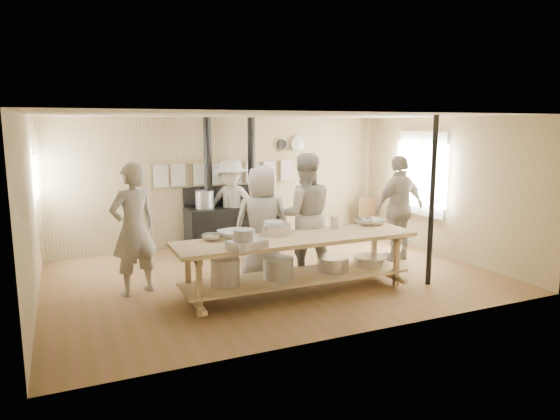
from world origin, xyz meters
The scene contains 24 objects.
ground centered at (0.00, 0.00, 0.00)m, with size 7.00×7.00×0.00m, color brown.
room_shell centered at (0.00, 0.00, 1.62)m, with size 7.00×7.00×7.00m.
window_right centered at (3.47, 0.60, 1.50)m, with size 0.09×1.50×1.65m.
left_opening centered at (-3.45, 2.00, 1.60)m, with size 0.00×0.90×0.90m.
stove centered at (-0.01, 2.12, 0.52)m, with size 1.90×0.75×2.60m.
towel_rail centered at (0.00, 2.40, 1.55)m, with size 3.00×0.04×0.47m.
back_wall_shelf centered at (1.46, 2.43, 2.00)m, with size 0.63×0.14×0.32m.
prep_table centered at (-0.01, -0.90, 0.52)m, with size 3.60×0.90×0.85m.
support_post centered at (2.05, -1.35, 1.30)m, with size 0.08×0.08×2.60m, color black.
cook_far_left centered at (-2.17, 0.06, 0.97)m, with size 0.71×0.46×1.94m, color #A39B90.
cook_left centered at (0.49, -0.15, 1.01)m, with size 0.98×0.76×2.02m, color #A39B90.
cook_center centered at (-0.22, -0.07, 0.92)m, with size 0.90×0.58×1.84m, color #A39B90.
cook_right centered at (2.51, 0.04, 0.96)m, with size 1.13×0.47×1.92m, color #A39B90.
cook_by_window centered at (-0.06, 1.95, 0.91)m, with size 1.17×0.67×1.81m, color #A39B90.
chair centered at (3.16, 1.97, 0.25)m, with size 0.51×0.51×0.84m.
bowl_white_a centered at (-0.86, -0.57, 0.90)m, with size 0.44×0.44×0.11m, color silver.
bowl_steel_a centered at (-1.20, -0.61, 0.89)m, with size 0.28×0.28×0.09m, color silver.
bowl_white_b centered at (1.55, -0.57, 0.89)m, with size 0.37×0.37×0.09m, color silver.
bowl_steel_b centered at (1.40, -0.57, 0.90)m, with size 0.33×0.33×0.10m, color silver.
roasting_pan centered at (-0.90, -1.23, 0.90)m, with size 0.48×0.32×0.11m, color #B2B2B7.
mixing_bowl_large centered at (-0.22, -0.60, 0.92)m, with size 0.46×0.46×0.15m, color silver.
bucket_galv centered at (-0.94, -1.23, 0.98)m, with size 0.28×0.28×0.26m, color gray.
deep_bowl_enamel centered at (-0.23, -0.57, 0.95)m, with size 0.31×0.31×0.19m, color silver.
pitcher centered at (0.80, -0.57, 0.95)m, with size 0.12×0.12×0.20m, color silver.
Camera 1 is at (-3.09, -7.25, 2.46)m, focal length 32.00 mm.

